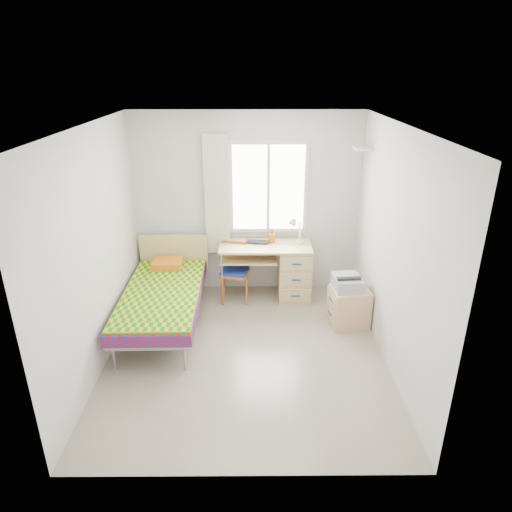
% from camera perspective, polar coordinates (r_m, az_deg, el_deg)
% --- Properties ---
extents(floor, '(3.50, 3.50, 0.00)m').
position_cam_1_polar(floor, '(5.51, -1.22, -11.99)').
color(floor, '#BCAD93').
rests_on(floor, ground).
extents(ceiling, '(3.50, 3.50, 0.00)m').
position_cam_1_polar(ceiling, '(4.56, -1.50, 15.94)').
color(ceiling, white).
rests_on(ceiling, wall_back).
extents(wall_back, '(3.20, 0.00, 3.20)m').
position_cam_1_polar(wall_back, '(6.54, -1.12, 6.43)').
color(wall_back, silver).
rests_on(wall_back, ground).
extents(wall_left, '(0.00, 3.50, 3.50)m').
position_cam_1_polar(wall_left, '(5.17, -19.38, 0.54)').
color(wall_left, silver).
rests_on(wall_left, ground).
extents(wall_right, '(0.00, 3.50, 3.50)m').
position_cam_1_polar(wall_right, '(5.12, 16.88, 0.64)').
color(wall_right, silver).
rests_on(wall_right, ground).
extents(window, '(1.10, 0.04, 1.30)m').
position_cam_1_polar(window, '(6.45, 1.56, 8.51)').
color(window, white).
rests_on(window, wall_back).
extents(curtain, '(0.35, 0.05, 1.70)m').
position_cam_1_polar(curtain, '(6.45, -4.90, 7.50)').
color(curtain, beige).
rests_on(curtain, wall_back).
extents(floating_shelf, '(0.20, 0.32, 0.03)m').
position_cam_1_polar(floating_shelf, '(6.17, 13.13, 12.96)').
color(floating_shelf, white).
rests_on(floating_shelf, wall_right).
extents(bed, '(0.98, 2.07, 0.89)m').
position_cam_1_polar(bed, '(5.98, -11.48, -4.65)').
color(bed, '#92949A').
rests_on(bed, floor).
extents(desk, '(1.30, 0.60, 0.81)m').
position_cam_1_polar(desk, '(6.56, 4.19, -1.64)').
color(desk, '#DFC475').
rests_on(desk, floor).
extents(chair, '(0.44, 0.44, 0.87)m').
position_cam_1_polar(chair, '(6.48, -2.61, -1.40)').
color(chair, '#AC4D21').
rests_on(chair, floor).
extents(cabinet, '(0.52, 0.47, 0.51)m').
position_cam_1_polar(cabinet, '(6.05, 11.53, -6.23)').
color(cabinet, tan).
rests_on(cabinet, floor).
extents(printer, '(0.37, 0.42, 0.17)m').
position_cam_1_polar(printer, '(5.92, 11.32, -3.21)').
color(printer, '#AFB1B8').
rests_on(printer, cabinet).
extents(laptop, '(0.36, 0.27, 0.03)m').
position_cam_1_polar(laptop, '(6.43, 0.12, 1.62)').
color(laptop, black).
rests_on(laptop, desk).
extents(pen_cup, '(0.11, 0.11, 0.12)m').
position_cam_1_polar(pen_cup, '(6.49, 2.01, 2.26)').
color(pen_cup, orange).
rests_on(pen_cup, desk).
extents(task_lamp, '(0.23, 0.32, 0.42)m').
position_cam_1_polar(task_lamp, '(6.29, 5.05, 3.43)').
color(task_lamp, white).
rests_on(task_lamp, desk).
extents(book, '(0.26, 0.30, 0.02)m').
position_cam_1_polar(book, '(6.48, -0.71, -0.41)').
color(book, gray).
rests_on(book, desk).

